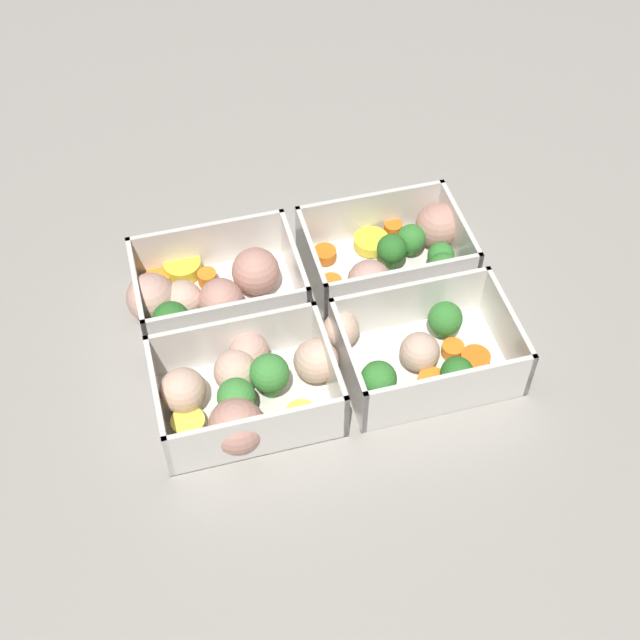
# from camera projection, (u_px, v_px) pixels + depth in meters

# --- Properties ---
(ground_plane) EXTENTS (4.00, 4.00, 0.00)m
(ground_plane) POSITION_uv_depth(u_px,v_px,m) (320.00, 333.00, 0.90)
(ground_plane) COLOR gray
(container_near_left) EXTENTS (0.18, 0.14, 0.06)m
(container_near_left) POSITION_uv_depth(u_px,v_px,m) (245.00, 390.00, 0.83)
(container_near_left) COLOR silver
(container_near_left) RESTS_ON ground_plane
(container_near_right) EXTENTS (0.18, 0.13, 0.06)m
(container_near_right) POSITION_uv_depth(u_px,v_px,m) (419.00, 352.00, 0.86)
(container_near_right) COLOR silver
(container_near_right) RESTS_ON ground_plane
(container_far_left) EXTENTS (0.19, 0.13, 0.06)m
(container_far_left) POSITION_uv_depth(u_px,v_px,m) (205.00, 291.00, 0.90)
(container_far_left) COLOR silver
(container_far_left) RESTS_ON ground_plane
(container_far_right) EXTENTS (0.18, 0.13, 0.06)m
(container_far_right) POSITION_uv_depth(u_px,v_px,m) (398.00, 254.00, 0.94)
(container_far_right) COLOR silver
(container_far_right) RESTS_ON ground_plane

